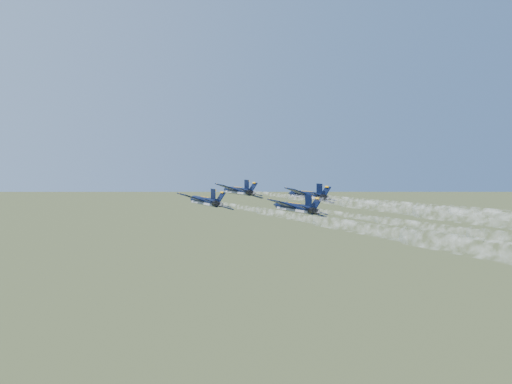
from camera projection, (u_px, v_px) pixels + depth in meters
jet_lead at (238, 191)px, 122.61m from camera, size 10.80×14.92×4.50m
jet_left at (204, 201)px, 106.66m from camera, size 10.80×14.92×4.50m
jet_right at (307, 195)px, 115.33m from camera, size 10.80×14.92×4.50m
jet_slot at (294, 208)px, 98.60m from camera, size 10.80×14.92×4.50m
smoke_trail_lead at (456, 248)px, 66.74m from camera, size 17.05×82.00×2.88m
smoke_trail_left at (455, 288)px, 50.79m from camera, size 17.05×82.00×2.88m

